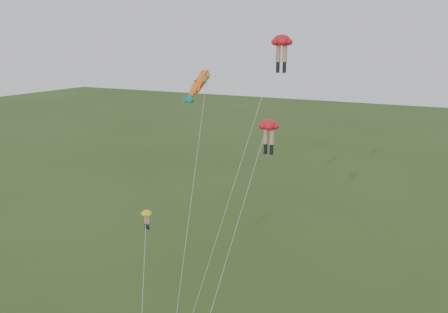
% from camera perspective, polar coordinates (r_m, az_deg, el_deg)
% --- Properties ---
extents(legs_kite_red_high, '(5.23, 8.74, 22.39)m').
position_cam_1_polar(legs_kite_red_high, '(38.33, 6.48, 12.39)').
color(legs_kite_red_high, red).
rests_on(legs_kite_red_high, ground).
extents(legs_kite_red_mid, '(1.78, 12.81, 15.96)m').
position_cam_1_polar(legs_kite_red_mid, '(39.25, 5.07, 3.12)').
color(legs_kite_red_mid, red).
rests_on(legs_kite_red_mid, ground).
extents(legs_kite_yellow, '(3.01, 5.28, 9.73)m').
position_cam_1_polar(legs_kite_yellow, '(37.57, -8.88, -7.49)').
color(legs_kite_yellow, yellow).
rests_on(legs_kite_yellow, ground).
extents(fish_kite, '(2.67, 8.85, 19.95)m').
position_cam_1_polar(fish_kite, '(39.64, -2.87, 8.16)').
color(fish_kite, yellow).
rests_on(fish_kite, ground).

